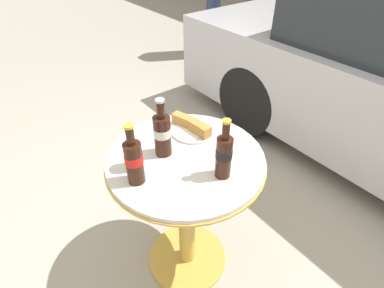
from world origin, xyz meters
The scene contains 7 objects.
ground_plane centered at (0.00, 0.00, 0.00)m, with size 30.00×30.00×0.00m, color #A8A093.
bistro_table centered at (0.00, 0.00, 0.54)m, with size 0.68×0.68×0.77m.
cola_bottle_left centered at (0.00, -0.23, 0.87)m, with size 0.07×0.07×0.26m.
cola_bottle_right centered at (0.18, 0.05, 0.87)m, with size 0.06×0.06×0.26m.
cola_bottle_center centered at (-0.08, -0.06, 0.87)m, with size 0.07×0.07×0.26m.
drinking_glass centered at (-0.07, -0.20, 0.83)m, with size 0.06×0.06×0.13m.
lunch_plate_near centered at (-0.13, 0.14, 0.79)m, with size 0.23×0.22×0.06m.
Camera 1 is at (0.78, -0.57, 1.58)m, focal length 28.00 mm.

